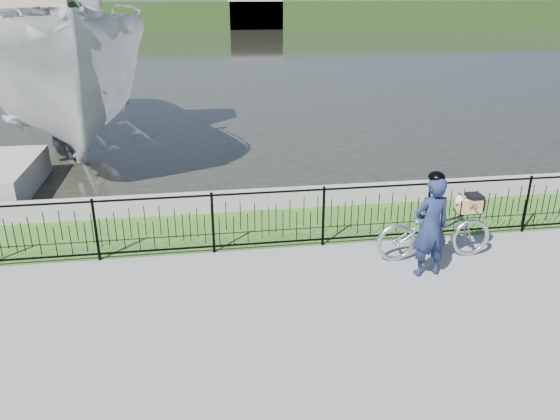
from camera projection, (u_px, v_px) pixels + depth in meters
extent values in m
plane|color=gray|center=(283.00, 293.00, 8.53)|extent=(120.00, 120.00, 0.00)
cube|color=#36621E|center=(263.00, 226.00, 10.91)|extent=(60.00, 2.00, 0.01)
plane|color=black|center=(211.00, 55.00, 38.73)|extent=(120.00, 120.00, 0.00)
cube|color=gray|center=(257.00, 200.00, 11.75)|extent=(60.00, 0.30, 0.40)
cube|color=#253D17|center=(202.00, 15.00, 62.87)|extent=(120.00, 6.00, 3.00)
cube|color=#B5AA91|center=(33.00, 12.00, 58.34)|extent=(8.00, 4.00, 4.00)
cube|color=#B5AA91|center=(255.00, 14.00, 62.29)|extent=(6.00, 3.00, 3.20)
imported|color=#AEB4BA|center=(434.00, 230.00, 9.45)|extent=(2.06, 0.72, 1.08)
cube|color=black|center=(468.00, 212.00, 9.42)|extent=(0.38, 0.18, 0.02)
cube|color=#A9804E|center=(468.00, 212.00, 9.42)|extent=(0.42, 0.27, 0.01)
cube|color=#A9804E|center=(465.00, 202.00, 9.49)|extent=(0.42, 0.01, 0.26)
cube|color=#A9804E|center=(472.00, 208.00, 9.26)|extent=(0.42, 0.01, 0.26)
cube|color=#A9804E|center=(480.00, 204.00, 9.40)|extent=(0.01, 0.27, 0.26)
cube|color=#A9804E|center=(458.00, 206.00, 9.35)|extent=(0.01, 0.27, 0.26)
cube|color=black|center=(475.00, 196.00, 9.33)|extent=(0.23, 0.28, 0.06)
cube|color=black|center=(481.00, 203.00, 9.39)|extent=(0.02, 0.28, 0.21)
ellipsoid|color=silver|center=(468.00, 205.00, 9.37)|extent=(0.31, 0.22, 0.20)
sphere|color=silver|center=(460.00, 200.00, 9.29)|extent=(0.15, 0.15, 0.15)
sphere|color=silver|center=(457.00, 202.00, 9.27)|extent=(0.07, 0.07, 0.07)
sphere|color=black|center=(456.00, 203.00, 9.26)|extent=(0.02, 0.02, 0.02)
cone|color=#99663F|center=(459.00, 195.00, 9.32)|extent=(0.06, 0.08, 0.08)
cone|color=#99663F|center=(462.00, 197.00, 9.23)|extent=(0.06, 0.08, 0.08)
imported|color=#17213F|center=(431.00, 227.00, 8.79)|extent=(0.67, 0.48, 1.71)
ellipsoid|color=black|center=(436.00, 178.00, 8.48)|extent=(0.26, 0.29, 0.18)
imported|color=#AFAFAF|center=(62.00, 76.00, 15.40)|extent=(7.18, 11.75, 4.26)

